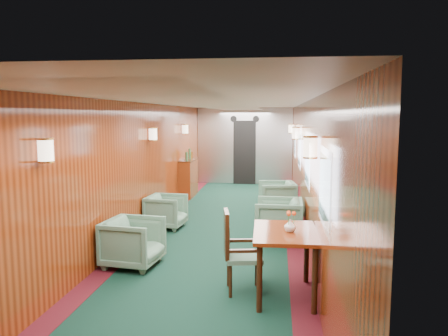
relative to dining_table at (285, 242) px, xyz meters
name	(u,v)px	position (x,y,z in m)	size (l,w,h in m)	color
room	(221,145)	(-1.13, 2.72, 0.96)	(12.00, 12.10, 2.40)	black
bulkhead	(245,146)	(-1.13, 8.63, 0.51)	(2.98, 0.17, 2.39)	silver
windows_right	(303,155)	(0.36, 2.97, 0.78)	(0.02, 8.60, 0.80)	silver
wall_sconces	(224,135)	(-1.13, 3.29, 1.11)	(2.97, 7.97, 0.25)	#FFE7C6
dining_table	(285,242)	(0.00, 0.00, 0.00)	(0.78, 1.09, 0.80)	maroon
side_chair	(236,248)	(-0.59, 0.07, -0.12)	(0.52, 0.54, 1.02)	#204A3A
credenza	(188,177)	(-2.47, 6.29, -0.17)	(0.35, 1.11, 1.27)	maroon
flower_vase	(290,226)	(0.05, -0.03, 0.20)	(0.14, 0.14, 0.15)	beige
armchair_left_near	(133,242)	(-2.15, 0.81, -0.33)	(0.74, 0.76, 0.70)	#204A3A
armchair_left_far	(166,211)	(-2.22, 2.97, -0.35)	(0.69, 0.71, 0.64)	#204A3A
armchair_right_near	(278,220)	(-0.07, 2.35, -0.31)	(0.79, 0.81, 0.74)	#204A3A
armchair_right_far	(277,197)	(-0.10, 4.48, -0.32)	(0.76, 0.78, 0.71)	#204A3A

